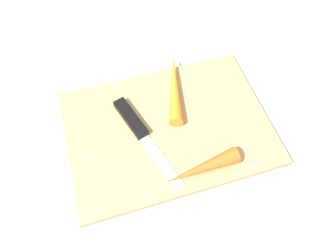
# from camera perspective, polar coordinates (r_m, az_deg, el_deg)

# --- Properties ---
(ground_plane) EXTENTS (1.40, 1.40, 0.00)m
(ground_plane) POSITION_cam_1_polar(r_m,az_deg,el_deg) (0.58, 0.00, -0.62)
(ground_plane) COLOR #ADA8A0
(cutting_board) EXTENTS (0.36, 0.26, 0.01)m
(cutting_board) POSITION_cam_1_polar(r_m,az_deg,el_deg) (0.58, 0.00, -0.31)
(cutting_board) COLOR tan
(cutting_board) RESTS_ON ground_plane
(knife) EXTENTS (0.08, 0.20, 0.01)m
(knife) POSITION_cam_1_polar(r_m,az_deg,el_deg) (0.57, -6.04, 0.45)
(knife) COLOR #B7B7BC
(knife) RESTS_ON cutting_board
(carrot_long) EXTENTS (0.07, 0.17, 0.03)m
(carrot_long) POSITION_cam_1_polar(r_m,az_deg,el_deg) (0.61, 1.19, 7.16)
(carrot_long) COLOR orange
(carrot_long) RESTS_ON cutting_board
(carrot_short) EXTENTS (0.13, 0.04, 0.03)m
(carrot_short) POSITION_cam_1_polar(r_m,az_deg,el_deg) (0.52, 6.04, -7.57)
(carrot_short) COLOR orange
(carrot_short) RESTS_ON cutting_board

